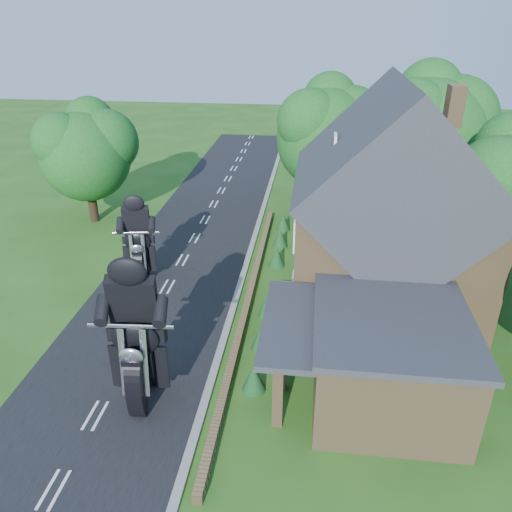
# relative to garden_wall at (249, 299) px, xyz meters

# --- Properties ---
(ground) EXTENTS (120.00, 120.00, 0.00)m
(ground) POSITION_rel_garden_wall_xyz_m (-4.30, -5.00, -0.20)
(ground) COLOR #255417
(ground) RESTS_ON ground
(road) EXTENTS (7.00, 80.00, 0.02)m
(road) POSITION_rel_garden_wall_xyz_m (-4.30, -5.00, -0.19)
(road) COLOR black
(road) RESTS_ON ground
(kerb) EXTENTS (0.30, 80.00, 0.12)m
(kerb) POSITION_rel_garden_wall_xyz_m (-0.65, -5.00, -0.14)
(kerb) COLOR gray
(kerb) RESTS_ON ground
(garden_wall) EXTENTS (0.30, 22.00, 0.40)m
(garden_wall) POSITION_rel_garden_wall_xyz_m (0.00, 0.00, 0.00)
(garden_wall) COLOR olive
(garden_wall) RESTS_ON ground
(house) EXTENTS (9.54, 8.64, 10.24)m
(house) POSITION_rel_garden_wall_xyz_m (6.19, 1.00, 4.14)
(house) COLOR olive
(house) RESTS_ON ground
(annex) EXTENTS (7.05, 5.94, 3.44)m
(annex) POSITION_rel_garden_wall_xyz_m (5.57, -5.80, 1.57)
(annex) COLOR olive
(annex) RESTS_ON ground
(tree_behind_house) EXTENTS (7.81, 7.20, 10.08)m
(tree_behind_house) POSITION_rel_garden_wall_xyz_m (9.88, 11.14, 6.03)
(tree_behind_house) COLOR black
(tree_behind_house) RESTS_ON ground
(tree_behind_left) EXTENTS (6.94, 6.40, 9.16)m
(tree_behind_left) POSITION_rel_garden_wall_xyz_m (3.86, 12.13, 5.53)
(tree_behind_left) COLOR black
(tree_behind_left) RESTS_ON ground
(tree_far_road) EXTENTS (6.08, 5.60, 7.84)m
(tree_far_road) POSITION_rel_garden_wall_xyz_m (-11.16, 9.11, 4.64)
(tree_far_road) COLOR black
(tree_far_road) RESTS_ON ground
(shrub_a) EXTENTS (0.90, 0.90, 1.10)m
(shrub_a) POSITION_rel_garden_wall_xyz_m (1.00, -6.00, 0.35)
(shrub_a) COLOR #123919
(shrub_a) RESTS_ON ground
(shrub_b) EXTENTS (0.90, 0.90, 1.10)m
(shrub_b) POSITION_rel_garden_wall_xyz_m (1.00, -3.50, 0.35)
(shrub_b) COLOR #123919
(shrub_b) RESTS_ON ground
(shrub_c) EXTENTS (0.90, 0.90, 1.10)m
(shrub_c) POSITION_rel_garden_wall_xyz_m (1.00, -1.00, 0.35)
(shrub_c) COLOR #123919
(shrub_c) RESTS_ON ground
(shrub_d) EXTENTS (0.90, 0.90, 1.10)m
(shrub_d) POSITION_rel_garden_wall_xyz_m (1.00, 4.00, 0.35)
(shrub_d) COLOR #123919
(shrub_d) RESTS_ON ground
(shrub_e) EXTENTS (0.90, 0.90, 1.10)m
(shrub_e) POSITION_rel_garden_wall_xyz_m (1.00, 6.50, 0.35)
(shrub_e) COLOR #123919
(shrub_e) RESTS_ON ground
(shrub_f) EXTENTS (0.90, 0.90, 1.10)m
(shrub_f) POSITION_rel_garden_wall_xyz_m (1.00, 9.00, 0.35)
(shrub_f) COLOR #123919
(shrub_f) RESTS_ON ground
(motorcycle_lead) EXTENTS (0.61, 1.91, 1.75)m
(motorcycle_lead) POSITION_rel_garden_wall_xyz_m (-2.82, -7.01, 0.68)
(motorcycle_lead) COLOR black
(motorcycle_lead) RESTS_ON ground
(motorcycle_follow) EXTENTS (0.65, 1.56, 1.41)m
(motorcycle_follow) POSITION_rel_garden_wall_xyz_m (-5.76, 1.54, 0.51)
(motorcycle_follow) COLOR black
(motorcycle_follow) RESTS_ON ground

